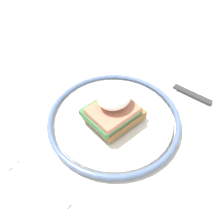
# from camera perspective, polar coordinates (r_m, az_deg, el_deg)

# --- Properties ---
(dining_table) EXTENTS (0.95, 0.78, 0.76)m
(dining_table) POSITION_cam_1_polar(r_m,az_deg,el_deg) (0.62, 0.73, -9.98)
(dining_table) COLOR beige
(dining_table) RESTS_ON ground_plane
(plate) EXTENTS (0.24, 0.24, 0.02)m
(plate) POSITION_cam_1_polar(r_m,az_deg,el_deg) (0.51, 0.00, -2.03)
(plate) COLOR silver
(plate) RESTS_ON dining_table
(sandwich) EXTENTS (0.09, 0.08, 0.07)m
(sandwich) POSITION_cam_1_polar(r_m,az_deg,el_deg) (0.48, 0.04, 0.76)
(sandwich) COLOR olive
(sandwich) RESTS_ON plate
(fork) EXTENTS (0.05, 0.15, 0.00)m
(fork) POSITION_cam_1_polar(r_m,az_deg,el_deg) (0.47, -16.73, -12.30)
(fork) COLOR silver
(fork) RESTS_ON dining_table
(knife) EXTENTS (0.05, 0.19, 0.01)m
(knife) POSITION_cam_1_polar(r_m,az_deg,el_deg) (0.59, 12.81, 4.90)
(knife) COLOR #2D2D2D
(knife) RESTS_ON dining_table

